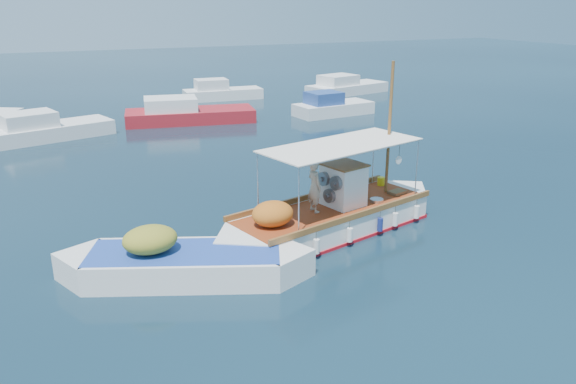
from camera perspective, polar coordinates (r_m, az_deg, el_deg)
name	(u,v)px	position (r m, az deg, el deg)	size (l,w,h in m)	color
ground	(326,240)	(18.17, 3.89, -4.86)	(160.00, 160.00, 0.00)	black
fishing_caique	(331,218)	(18.64, 4.41, -2.61)	(8.91, 4.03, 5.60)	white
dinghy	(183,265)	(15.88, -10.66, -7.35)	(6.69, 3.86, 1.76)	white
bg_boat_nw	(45,131)	(34.04, -23.45, 5.75)	(7.12, 4.14, 1.80)	silver
bg_boat_n	(186,114)	(36.40, -10.29, 7.76)	(8.35, 4.20, 1.80)	maroon
bg_boat_ne	(331,108)	(38.31, 4.43, 8.54)	(5.54, 2.73, 1.80)	silver
bg_boat_e	(345,88)	(47.51, 5.85, 10.49)	(7.51, 4.15, 1.80)	silver
bg_boat_far_n	(221,93)	(44.77, -6.86, 9.95)	(6.15, 2.44, 1.80)	silver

